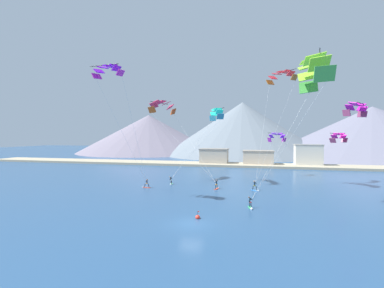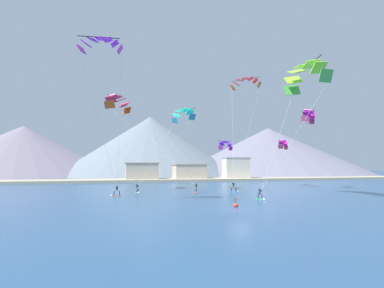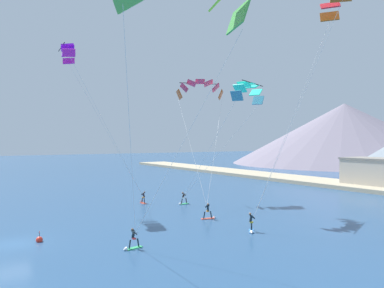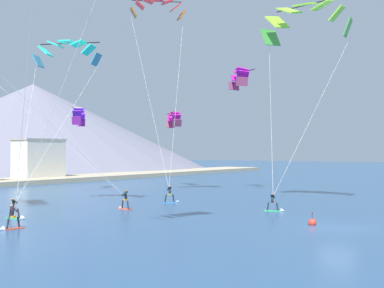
{
  "view_description": "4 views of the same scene",
  "coord_description": "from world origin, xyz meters",
  "px_view_note": "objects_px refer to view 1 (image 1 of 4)",
  "views": [
    {
      "loc": [
        6.28,
        -27.35,
        9.72
      ],
      "look_at": [
        -2.65,
        12.19,
        8.44
      ],
      "focal_mm": 24.0,
      "sensor_mm": 36.0,
      "label": 1
    },
    {
      "loc": [
        -12.64,
        -29.82,
        4.68
      ],
      "look_at": [
        -1.78,
        13.28,
        7.82
      ],
      "focal_mm": 28.0,
      "sensor_mm": 36.0,
      "label": 2
    },
    {
      "loc": [
        33.56,
        -4.02,
        8.46
      ],
      "look_at": [
        2.27,
        15.79,
        8.14
      ],
      "focal_mm": 35.0,
      "sensor_mm": 36.0,
      "label": 3
    },
    {
      "loc": [
        -34.9,
        -12.07,
        5.18
      ],
      "look_at": [
        -0.88,
        11.09,
        5.65
      ],
      "focal_mm": 50.0,
      "sensor_mm": 36.0,
      "label": 4
    }
  ],
  "objects_px": {
    "race_marker_buoy": "(198,217)",
    "parafoil_kite_near_trail": "(216,113)",
    "kitesurfer_near_lead": "(256,188)",
    "kitesurfer_far_right": "(146,185)",
    "kitesurfer_mid_center": "(251,205)",
    "parafoil_kite_mid_center": "(313,70)",
    "parafoil_kite_distant_mid_solo": "(356,108)",
    "parafoil_kite_far_right": "(108,71)",
    "kitesurfer_far_left": "(217,186)",
    "parafoil_kite_distant_high_outer": "(277,136)",
    "parafoil_kite_far_left": "(162,106)",
    "parafoil_kite_near_lead": "(281,76)",
    "parafoil_kite_distant_low_drift": "(339,136)",
    "kitesurfer_near_trail": "(171,182)"
  },
  "relations": [
    {
      "from": "kitesurfer_near_lead",
      "to": "kitesurfer_far_right",
      "type": "bearing_deg",
      "value": -175.13
    },
    {
      "from": "kitesurfer_far_right",
      "to": "parafoil_kite_mid_center",
      "type": "relative_size",
      "value": 0.1
    },
    {
      "from": "parafoil_kite_mid_center",
      "to": "parafoil_kite_distant_mid_solo",
      "type": "distance_m",
      "value": 16.29
    },
    {
      "from": "parafoil_kite_distant_high_outer",
      "to": "parafoil_kite_distant_low_drift",
      "type": "distance_m",
      "value": 13.21
    },
    {
      "from": "parafoil_kite_far_left",
      "to": "parafoil_kite_distant_low_drift",
      "type": "xyz_separation_m",
      "value": [
        36.88,
        4.68,
        -6.64
      ]
    },
    {
      "from": "parafoil_kite_far_left",
      "to": "parafoil_kite_distant_low_drift",
      "type": "distance_m",
      "value": 37.76
    },
    {
      "from": "kitesurfer_far_right",
      "to": "parafoil_kite_distant_low_drift",
      "type": "distance_m",
      "value": 40.59
    },
    {
      "from": "parafoil_kite_mid_center",
      "to": "parafoil_kite_far_right",
      "type": "relative_size",
      "value": 0.95
    },
    {
      "from": "kitesurfer_far_left",
      "to": "parafoil_kite_far_left",
      "type": "distance_m",
      "value": 21.74
    },
    {
      "from": "parafoil_kite_far_left",
      "to": "race_marker_buoy",
      "type": "height_order",
      "value": "parafoil_kite_far_left"
    },
    {
      "from": "parafoil_kite_distant_high_outer",
      "to": "kitesurfer_far_left",
      "type": "bearing_deg",
      "value": -123.63
    },
    {
      "from": "kitesurfer_near_lead",
      "to": "kitesurfer_far_left",
      "type": "distance_m",
      "value": 6.89
    },
    {
      "from": "kitesurfer_far_right",
      "to": "race_marker_buoy",
      "type": "distance_m",
      "value": 20.32
    },
    {
      "from": "kitesurfer_far_right",
      "to": "kitesurfer_mid_center",
      "type": "bearing_deg",
      "value": -27.18
    },
    {
      "from": "kitesurfer_far_left",
      "to": "parafoil_kite_mid_center",
      "type": "height_order",
      "value": "parafoil_kite_mid_center"
    },
    {
      "from": "parafoil_kite_near_lead",
      "to": "parafoil_kite_distant_mid_solo",
      "type": "distance_m",
      "value": 13.91
    },
    {
      "from": "parafoil_kite_near_trail",
      "to": "parafoil_kite_mid_center",
      "type": "distance_m",
      "value": 23.09
    },
    {
      "from": "kitesurfer_near_lead",
      "to": "kitesurfer_far_right",
      "type": "xyz_separation_m",
      "value": [
        -20.06,
        -1.71,
        -0.1
      ]
    },
    {
      "from": "race_marker_buoy",
      "to": "kitesurfer_mid_center",
      "type": "bearing_deg",
      "value": 43.06
    },
    {
      "from": "kitesurfer_mid_center",
      "to": "kitesurfer_near_lead",
      "type": "bearing_deg",
      "value": 85.65
    },
    {
      "from": "kitesurfer_mid_center",
      "to": "kitesurfer_far_left",
      "type": "relative_size",
      "value": 1.0
    },
    {
      "from": "kitesurfer_mid_center",
      "to": "parafoil_kite_distant_high_outer",
      "type": "distance_m",
      "value": 32.06
    },
    {
      "from": "kitesurfer_far_left",
      "to": "parafoil_kite_distant_mid_solo",
      "type": "distance_m",
      "value": 27.01
    },
    {
      "from": "race_marker_buoy",
      "to": "parafoil_kite_distant_low_drift",
      "type": "bearing_deg",
      "value": 50.9
    },
    {
      "from": "parafoil_kite_mid_center",
      "to": "parafoil_kite_distant_low_drift",
      "type": "distance_m",
      "value": 26.97
    },
    {
      "from": "parafoil_kite_near_lead",
      "to": "race_marker_buoy",
      "type": "distance_m",
      "value": 33.07
    },
    {
      "from": "parafoil_kite_distant_high_outer",
      "to": "parafoil_kite_distant_mid_solo",
      "type": "relative_size",
      "value": 0.97
    },
    {
      "from": "parafoil_kite_distant_mid_solo",
      "to": "race_marker_buoy",
      "type": "relative_size",
      "value": 4.74
    },
    {
      "from": "parafoil_kite_far_right",
      "to": "parafoil_kite_distant_low_drift",
      "type": "relative_size",
      "value": 4.02
    },
    {
      "from": "kitesurfer_mid_center",
      "to": "parafoil_kite_distant_low_drift",
      "type": "bearing_deg",
      "value": 53.09
    },
    {
      "from": "parafoil_kite_near_trail",
      "to": "parafoil_kite_distant_low_drift",
      "type": "xyz_separation_m",
      "value": [
        24.79,
        5.85,
        -4.77
      ]
    },
    {
      "from": "kitesurfer_near_trail",
      "to": "parafoil_kite_far_right",
      "type": "relative_size",
      "value": 0.09
    },
    {
      "from": "parafoil_kite_distant_low_drift",
      "to": "parafoil_kite_distant_high_outer",
      "type": "bearing_deg",
      "value": 151.44
    },
    {
      "from": "kitesurfer_mid_center",
      "to": "parafoil_kite_far_right",
      "type": "bearing_deg",
      "value": 178.56
    },
    {
      "from": "kitesurfer_mid_center",
      "to": "parafoil_kite_far_right",
      "type": "height_order",
      "value": "parafoil_kite_far_right"
    },
    {
      "from": "kitesurfer_near_trail",
      "to": "parafoil_kite_near_trail",
      "type": "relative_size",
      "value": 0.13
    },
    {
      "from": "kitesurfer_near_lead",
      "to": "parafoil_kite_distant_low_drift",
      "type": "height_order",
      "value": "parafoil_kite_distant_low_drift"
    },
    {
      "from": "kitesurfer_far_right",
      "to": "parafoil_kite_near_lead",
      "type": "distance_m",
      "value": 33.1
    },
    {
      "from": "parafoil_kite_far_right",
      "to": "parafoil_kite_distant_high_outer",
      "type": "xyz_separation_m",
      "value": [
        27.48,
        29.52,
        -9.9
      ]
    },
    {
      "from": "kitesurfer_near_trail",
      "to": "parafoil_kite_far_right",
      "type": "height_order",
      "value": "parafoil_kite_far_right"
    },
    {
      "from": "parafoil_kite_near_lead",
      "to": "parafoil_kite_distant_mid_solo",
      "type": "height_order",
      "value": "parafoil_kite_near_lead"
    },
    {
      "from": "kitesurfer_far_right",
      "to": "parafoil_kite_distant_low_drift",
      "type": "height_order",
      "value": "parafoil_kite_distant_low_drift"
    },
    {
      "from": "kitesurfer_near_lead",
      "to": "kitesurfer_near_trail",
      "type": "height_order",
      "value": "kitesurfer_near_lead"
    },
    {
      "from": "race_marker_buoy",
      "to": "parafoil_kite_near_trail",
      "type": "bearing_deg",
      "value": 92.13
    },
    {
      "from": "parafoil_kite_mid_center",
      "to": "parafoil_kite_distant_high_outer",
      "type": "height_order",
      "value": "parafoil_kite_mid_center"
    },
    {
      "from": "parafoil_kite_far_left",
      "to": "parafoil_kite_distant_low_drift",
      "type": "bearing_deg",
      "value": 7.23
    },
    {
      "from": "parafoil_kite_far_left",
      "to": "race_marker_buoy",
      "type": "bearing_deg",
      "value": -62.34
    },
    {
      "from": "parafoil_kite_far_left",
      "to": "race_marker_buoy",
      "type": "relative_size",
      "value": 15.86
    },
    {
      "from": "kitesurfer_far_left",
      "to": "parafoil_kite_far_left",
      "type": "relative_size",
      "value": 0.11
    },
    {
      "from": "parafoil_kite_near_trail",
      "to": "kitesurfer_far_left",
      "type": "bearing_deg",
      "value": -81.44
    }
  ]
}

